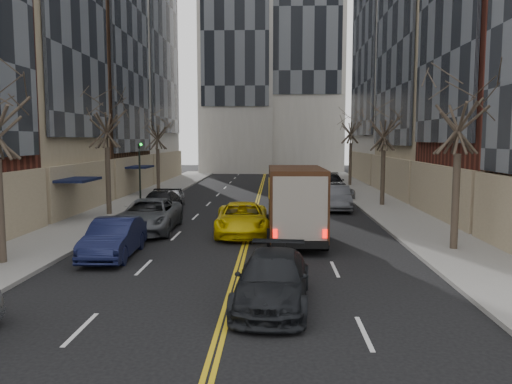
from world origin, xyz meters
TOP-DOWN VIEW (x-y plane):
  - ground at (0.00, 0.00)m, footprint 160.00×160.00m
  - sidewalk_left at (-9.00, 27.00)m, footprint 4.00×66.00m
  - sidewalk_right at (9.00, 27.00)m, footprint 4.00×66.00m
  - streetwall_left at (-16.30, 30.90)m, footprint 14.00×49.50m
  - streetwall_right at (16.38, 32.20)m, footprint 12.26×49.00m
  - tree_lf_mid at (-8.80, 20.00)m, footprint 3.20×3.20m
  - tree_lf_far at (-8.80, 33.00)m, footprint 3.20×3.20m
  - tree_rt_near at (8.80, 11.00)m, footprint 3.20×3.20m
  - tree_rt_mid at (8.80, 25.00)m, footprint 3.20×3.20m
  - tree_rt_far at (8.80, 40.00)m, footprint 3.20×3.20m
  - traffic_signal at (-7.39, 22.00)m, footprint 0.29×0.26m
  - ups_truck at (2.24, 12.68)m, footprint 2.71×6.34m
  - observer_sedan at (1.26, 4.05)m, footprint 2.40×5.15m
  - taxi at (-0.30, 14.57)m, footprint 2.86×5.68m
  - pedestrian at (2.20, 17.07)m, footprint 0.62×0.74m
  - parked_lf_b at (-5.10, 9.55)m, footprint 1.79×4.72m
  - parked_lf_c at (-5.10, 15.07)m, footprint 2.96×6.05m
  - parked_lf_d at (-5.64, 19.91)m, footprint 2.25×5.29m
  - parked_lf_e at (-5.78, 24.19)m, footprint 1.92×4.02m
  - parked_rt_a at (5.42, 23.35)m, footprint 1.87×4.91m
  - parked_rt_b at (6.30, 29.78)m, footprint 2.41×4.72m
  - parked_rt_c at (6.30, 34.73)m, footprint 2.33×5.59m

SIDE VIEW (x-z plane):
  - ground at x=0.00m, z-range 0.00..0.00m
  - sidewalk_left at x=-9.00m, z-range 0.00..0.15m
  - sidewalk_right at x=9.00m, z-range 0.00..0.15m
  - parked_rt_b at x=6.30m, z-range 0.00..1.28m
  - parked_lf_e at x=-5.78m, z-range 0.00..1.33m
  - observer_sedan at x=1.26m, z-range 0.00..1.45m
  - parked_lf_d at x=-5.64m, z-range 0.00..1.52m
  - parked_lf_b at x=-5.10m, z-range 0.00..1.54m
  - taxi at x=-0.30m, z-range 0.00..1.54m
  - parked_rt_a at x=5.42m, z-range 0.00..1.60m
  - parked_rt_c at x=6.30m, z-range 0.00..1.61m
  - parked_lf_c at x=-5.10m, z-range 0.00..1.66m
  - pedestrian at x=2.20m, z-range 0.00..1.72m
  - ups_truck at x=2.24m, z-range 0.01..3.45m
  - traffic_signal at x=-7.39m, z-range 0.47..5.17m
  - tree_lf_far at x=-8.80m, z-range 1.97..10.08m
  - tree_rt_mid at x=8.80m, z-range 2.01..10.33m
  - tree_rt_near at x=8.80m, z-range 2.10..10.81m
  - tree_lf_mid at x=-8.80m, z-range 2.14..11.05m
  - tree_rt_far at x=8.80m, z-range 2.19..11.29m
  - streetwall_right at x=16.38m, z-range -1.91..32.09m
  - streetwall_left at x=-16.30m, z-range -2.44..33.56m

